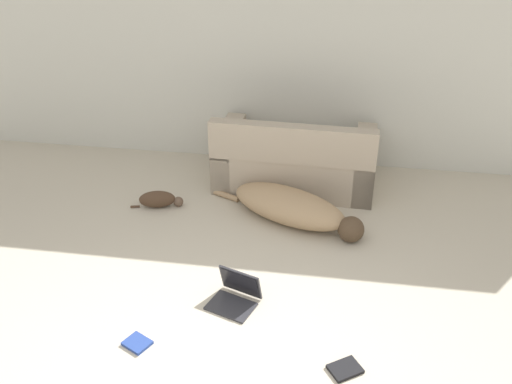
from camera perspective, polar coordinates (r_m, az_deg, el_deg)
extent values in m
cube|color=beige|center=(6.15, 1.83, 13.58)|extent=(7.09, 0.06, 2.41)
cube|color=tan|center=(5.98, 3.95, 2.77)|extent=(1.65, 0.91, 0.43)
cube|color=tan|center=(5.48, 3.61, 4.81)|extent=(1.62, 0.19, 0.38)
cube|color=tan|center=(5.92, 10.80, 2.75)|extent=(0.23, 0.86, 0.57)
cube|color=tan|center=(6.06, -2.70, 3.93)|extent=(0.23, 0.86, 0.57)
ellipsoid|color=#A38460|center=(5.37, 3.28, -1.38)|extent=(1.25, 0.91, 0.30)
sphere|color=#493726|center=(5.15, 9.48, -3.70)|extent=(0.31, 0.31, 0.24)
cylinder|color=#A38460|center=(5.77, -2.97, -0.37)|extent=(0.29, 0.17, 0.06)
ellipsoid|color=#473323|center=(5.67, -9.86, -0.72)|extent=(0.38, 0.23, 0.17)
sphere|color=brown|center=(5.67, -7.78, -0.95)|extent=(0.12, 0.12, 0.10)
cylinder|color=#473323|center=(5.74, -12.00, -1.44)|extent=(0.09, 0.04, 0.02)
cube|color=#2D2D33|center=(4.44, -2.53, -11.35)|extent=(0.41, 0.35, 0.02)
cube|color=#2D2D33|center=(4.46, -1.55, -8.99)|extent=(0.35, 0.19, 0.24)
cube|color=black|center=(4.45, -1.61, -9.06)|extent=(0.32, 0.17, 0.22)
cube|color=#28428E|center=(4.23, -11.79, -14.57)|extent=(0.22, 0.21, 0.02)
cube|color=black|center=(4.03, 8.90, -17.08)|extent=(0.26, 0.25, 0.02)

